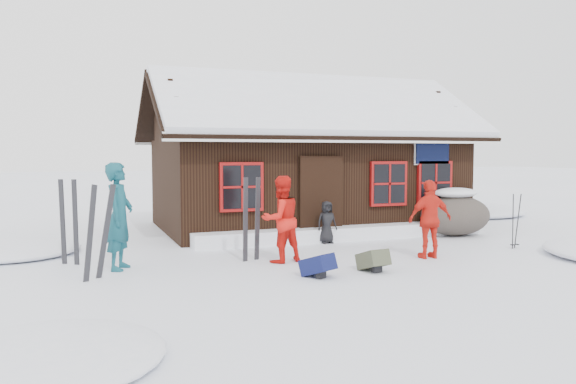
% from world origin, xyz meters
% --- Properties ---
extents(ground, '(120.00, 120.00, 0.00)m').
position_xyz_m(ground, '(0.00, 0.00, 0.00)').
color(ground, white).
rests_on(ground, ground).
extents(mountain_hut, '(8.90, 6.09, 4.42)m').
position_xyz_m(mountain_hut, '(1.50, 4.98, 1.58)').
color(mountain_hut, black).
rests_on(mountain_hut, ground).
extents(snow_drift, '(7.60, 0.60, 0.35)m').
position_xyz_m(snow_drift, '(1.50, 2.25, 0.17)').
color(snow_drift, white).
rests_on(snow_drift, ground).
extents(snow_mounds, '(20.60, 13.20, 0.48)m').
position_xyz_m(snow_mounds, '(1.65, 1.86, 0.00)').
color(snow_mounds, white).
rests_on(snow_mounds, ground).
extents(skier_teal, '(0.71, 0.84, 1.96)m').
position_xyz_m(skier_teal, '(-3.96, 0.56, 0.98)').
color(skier_teal, '#114752').
rests_on(skier_teal, ground).
extents(skier_orange_left, '(0.94, 0.80, 1.69)m').
position_xyz_m(skier_orange_left, '(-0.96, 0.15, 0.85)').
color(skier_orange_left, red).
rests_on(skier_orange_left, ground).
extents(skier_orange_right, '(0.96, 0.46, 1.59)m').
position_xyz_m(skier_orange_right, '(2.00, -0.53, 0.80)').
color(skier_orange_right, red).
rests_on(skier_orange_right, ground).
extents(skier_crouched, '(0.49, 0.33, 1.00)m').
position_xyz_m(skier_crouched, '(0.84, 1.94, 0.50)').
color(skier_crouched, black).
rests_on(skier_crouched, ground).
extents(boulder, '(1.89, 1.41, 1.11)m').
position_xyz_m(boulder, '(4.47, 1.90, 0.56)').
color(boulder, '#4C433C').
rests_on(boulder, ground).
extents(ski_pair_left, '(0.58, 0.28, 1.66)m').
position_xyz_m(ski_pair_left, '(-4.35, -0.11, 0.78)').
color(ski_pair_left, black).
rests_on(ski_pair_left, ground).
extents(ski_pair_mid, '(0.35, 0.25, 1.69)m').
position_xyz_m(ski_pair_mid, '(-4.82, 1.40, 0.79)').
color(ski_pair_mid, black).
rests_on(ski_pair_mid, ground).
extents(ski_pair_right, '(0.40, 0.15, 1.71)m').
position_xyz_m(ski_pair_right, '(-1.44, 0.54, 0.80)').
color(ski_pair_right, black).
rests_on(ski_pair_right, ground).
extents(ski_poles, '(0.23, 0.11, 1.26)m').
position_xyz_m(ski_poles, '(4.50, -0.18, 0.59)').
color(ski_poles, black).
rests_on(ski_poles, ground).
extents(backpack_blue, '(0.58, 0.64, 0.28)m').
position_xyz_m(backpack_blue, '(-0.82, -1.31, 0.14)').
color(backpack_blue, '#0F1441').
rests_on(backpack_blue, ground).
extents(backpack_olive, '(0.46, 0.57, 0.29)m').
position_xyz_m(backpack_olive, '(0.29, -1.24, 0.14)').
color(backpack_olive, '#424732').
rests_on(backpack_olive, ground).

